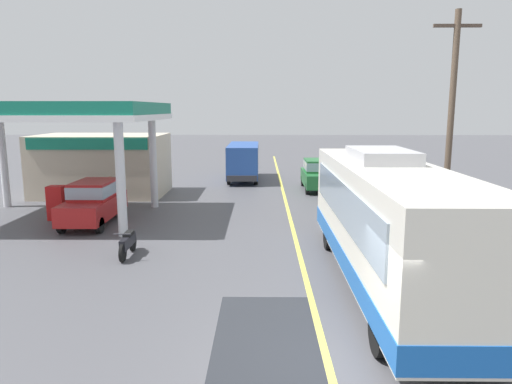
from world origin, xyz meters
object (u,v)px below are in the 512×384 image
object	(u,v)px
coach_bus_main	(388,224)
pedestrian_near_pump	(111,191)
motorcycle_parked_forecourt	(128,243)
car_trailing_behind_bus	(318,173)
car_at_pump	(94,200)
minibus_opposing_lane	(243,159)

from	to	relation	value
coach_bus_main	pedestrian_near_pump	bearing A→B (deg)	138.29
motorcycle_parked_forecourt	car_trailing_behind_bus	distance (m)	15.26
car_at_pump	pedestrian_near_pump	bearing A→B (deg)	92.62
pedestrian_near_pump	coach_bus_main	bearing A→B (deg)	-41.71
car_trailing_behind_bus	car_at_pump	bearing A→B (deg)	-140.61
minibus_opposing_lane	motorcycle_parked_forecourt	xyz separation A→B (m)	(-3.20, -17.02, -1.03)
coach_bus_main	motorcycle_parked_forecourt	bearing A→B (deg)	163.03
motorcycle_parked_forecourt	car_trailing_behind_bus	bearing A→B (deg)	59.13
car_trailing_behind_bus	minibus_opposing_lane	bearing A→B (deg)	139.59
coach_bus_main	car_at_pump	size ratio (longest dim) A/B	2.63
minibus_opposing_lane	car_at_pump	bearing A→B (deg)	-115.13
car_at_pump	pedestrian_near_pump	xyz separation A→B (m)	(-0.12, 2.68, -0.08)
coach_bus_main	car_at_pump	world-z (taller)	coach_bus_main
minibus_opposing_lane	pedestrian_near_pump	bearing A→B (deg)	-121.33
coach_bus_main	minibus_opposing_lane	size ratio (longest dim) A/B	1.80
minibus_opposing_lane	car_trailing_behind_bus	distance (m)	6.08
coach_bus_main	motorcycle_parked_forecourt	distance (m)	8.36
car_at_pump	minibus_opposing_lane	world-z (taller)	minibus_opposing_lane
coach_bus_main	motorcycle_parked_forecourt	size ratio (longest dim) A/B	6.13
car_at_pump	minibus_opposing_lane	size ratio (longest dim) A/B	0.69
car_at_pump	car_trailing_behind_bus	world-z (taller)	same
car_at_pump	car_trailing_behind_bus	distance (m)	13.60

